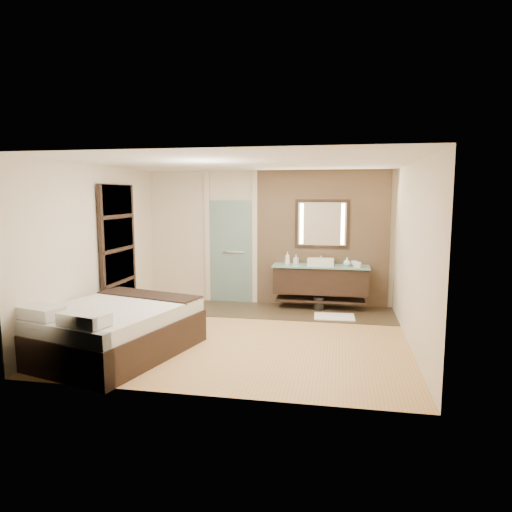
% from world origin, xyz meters
% --- Properties ---
extents(floor, '(5.00, 5.00, 0.00)m').
position_xyz_m(floor, '(0.00, 0.00, 0.00)').
color(floor, '#AE8649').
rests_on(floor, ground).
extents(tile_strip, '(3.80, 1.30, 0.01)m').
position_xyz_m(tile_strip, '(0.60, 1.60, 0.01)').
color(tile_strip, '#362A1D').
rests_on(tile_strip, floor).
extents(stone_wall, '(2.60, 0.08, 2.70)m').
position_xyz_m(stone_wall, '(1.10, 2.21, 1.35)').
color(stone_wall, tan).
rests_on(stone_wall, floor).
extents(vanity, '(1.85, 0.55, 0.88)m').
position_xyz_m(vanity, '(1.10, 1.92, 0.58)').
color(vanity, black).
rests_on(vanity, stone_wall).
extents(mirror_unit, '(1.06, 0.04, 0.96)m').
position_xyz_m(mirror_unit, '(1.10, 2.16, 1.65)').
color(mirror_unit, black).
rests_on(mirror_unit, stone_wall).
extents(frosted_door, '(1.10, 0.12, 2.70)m').
position_xyz_m(frosted_door, '(-0.75, 2.20, 1.14)').
color(frosted_door, '#A8D5D1').
rests_on(frosted_door, floor).
extents(shoji_partition, '(0.06, 1.20, 2.40)m').
position_xyz_m(shoji_partition, '(-2.43, 0.60, 1.21)').
color(shoji_partition, black).
rests_on(shoji_partition, floor).
extents(bed, '(2.22, 2.53, 0.83)m').
position_xyz_m(bed, '(-1.65, -1.16, 0.34)').
color(bed, black).
rests_on(bed, floor).
extents(bath_mat, '(0.74, 0.53, 0.02)m').
position_xyz_m(bath_mat, '(1.39, 1.31, 0.02)').
color(bath_mat, white).
rests_on(bath_mat, floor).
extents(waste_bin, '(0.28, 0.28, 0.26)m').
position_xyz_m(waste_bin, '(1.08, 1.81, 0.13)').
color(waste_bin, black).
rests_on(waste_bin, floor).
extents(tissue_box, '(0.14, 0.14, 0.10)m').
position_xyz_m(tissue_box, '(1.79, 1.78, 0.92)').
color(tissue_box, silver).
rests_on(tissue_box, vanity).
extents(soap_bottle_a, '(0.10, 0.10, 0.25)m').
position_xyz_m(soap_bottle_a, '(0.45, 1.91, 0.99)').
color(soap_bottle_a, white).
rests_on(soap_bottle_a, vanity).
extents(soap_bottle_b, '(0.11, 0.11, 0.19)m').
position_xyz_m(soap_bottle_b, '(0.61, 1.98, 0.96)').
color(soap_bottle_b, '#B2B2B2').
rests_on(soap_bottle_b, vanity).
extents(soap_bottle_c, '(0.14, 0.14, 0.17)m').
position_xyz_m(soap_bottle_c, '(1.60, 1.90, 0.95)').
color(soap_bottle_c, '#BDEDE5').
rests_on(soap_bottle_c, vanity).
extents(cup, '(0.16, 0.16, 0.10)m').
position_xyz_m(cup, '(1.73, 1.96, 0.92)').
color(cup, silver).
rests_on(cup, vanity).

